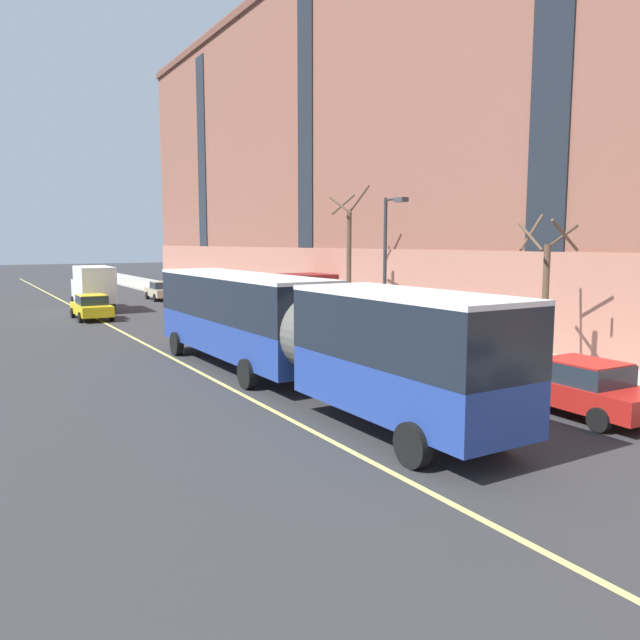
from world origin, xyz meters
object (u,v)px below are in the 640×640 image
object	(u,v)px
street_lamp	(388,255)
street_tree_far_uptown	(349,260)
parked_car_red_0	(578,387)
parked_car_navy_6	(290,320)
taxi_cab	(92,307)
city_bus	(287,325)
parked_car_champagne_4	(162,291)
street_tree_mid_block	(545,291)
parked_car_white_5	(371,339)
box_truck	(93,286)
parked_car_red_1	(219,303)

from	to	relation	value
street_lamp	street_tree_far_uptown	bearing A→B (deg)	73.37
parked_car_red_0	parked_car_navy_6	size ratio (longest dim) A/B	1.06
taxi_cab	parked_car_red_0	bearing A→B (deg)	-75.80
street_tree_far_uptown	city_bus	bearing A→B (deg)	-131.59
parked_car_champagne_4	street_tree_mid_block	xyz separation A→B (m)	(3.54, -36.09, 2.27)
parked_car_white_5	street_tree_far_uptown	size ratio (longest dim) A/B	0.61
city_bus	box_truck	xyz separation A→B (m)	(-0.90, 27.75, -0.33)
street_tree_mid_block	street_lamp	bearing A→B (deg)	103.64
city_bus	parked_car_navy_6	world-z (taller)	city_bus
parked_car_navy_6	street_lamp	xyz separation A→B (m)	(1.80, -6.00, 3.44)
street_tree_far_uptown	parked_car_red_1	bearing A→B (deg)	108.18
street_tree_mid_block	street_tree_far_uptown	world-z (taller)	street_tree_far_uptown
parked_car_navy_6	street_lamp	bearing A→B (deg)	-73.32
parked_car_red_0	parked_car_champagne_4	size ratio (longest dim) A/B	1.08
parked_car_champagne_4	taxi_cab	world-z (taller)	same
taxi_cab	street_lamp	bearing A→B (deg)	-62.54
parked_car_red_0	taxi_cab	distance (m)	30.50
parked_car_red_1	box_truck	xyz separation A→B (m)	(-6.62, 6.95, 0.98)
street_tree_far_uptown	parked_car_champagne_4	bearing A→B (deg)	98.78
parked_car_red_1	street_tree_mid_block	world-z (taller)	street_tree_mid_block
street_tree_far_uptown	street_lamp	size ratio (longest dim) A/B	1.16
parked_car_red_0	taxi_cab	xyz separation A→B (m)	(-7.48, 29.57, 0.00)
parked_car_champagne_4	taxi_cab	xyz separation A→B (m)	(-7.61, -10.82, 0.00)
parked_car_red_1	city_bus	bearing A→B (deg)	-105.38
taxi_cab	street_lamp	world-z (taller)	street_lamp
parked_car_white_5	street_tree_far_uptown	world-z (taller)	street_tree_far_uptown
parked_car_red_1	parked_car_navy_6	bearing A→B (deg)	-90.65
parked_car_red_1	box_truck	bearing A→B (deg)	133.57
city_bus	taxi_cab	size ratio (longest dim) A/B	4.07
parked_car_navy_6	box_truck	size ratio (longest dim) A/B	0.63
parked_car_champagne_4	taxi_cab	distance (m)	13.23
parked_car_champagne_4	street_tree_far_uptown	xyz separation A→B (m)	(3.56, -23.02, 3.08)
parked_car_champagne_4	parked_car_red_0	bearing A→B (deg)	-90.19
parked_car_white_5	street_tree_far_uptown	distance (m)	8.71
parked_car_navy_6	parked_car_red_1	bearing A→B (deg)	89.35
street_lamp	street_tree_mid_block	bearing A→B (deg)	-76.36
parked_car_red_0	parked_car_champagne_4	xyz separation A→B (m)	(0.13, 40.39, -0.00)
parked_car_red_1	street_tree_far_uptown	xyz separation A→B (m)	(3.44, -10.47, 3.08)
city_bus	street_tree_mid_block	distance (m)	9.59
street_tree_mid_block	street_tree_far_uptown	size ratio (longest dim) A/B	0.74
taxi_cab	parked_car_navy_6	bearing A→B (deg)	-57.85
parked_car_white_5	taxi_cab	world-z (taller)	same
parked_car_champagne_4	street_tree_far_uptown	bearing A→B (deg)	-81.22
parked_car_red_1	parked_car_champagne_4	xyz separation A→B (m)	(-0.12, 12.55, -0.00)
parked_car_red_1	parked_car_champagne_4	world-z (taller)	same
parked_car_navy_6	taxi_cab	bearing A→B (deg)	122.15
parked_car_red_0	taxi_cab	size ratio (longest dim) A/B	1.01
city_bus	street_lamp	distance (m)	8.88
street_tree_mid_block	street_tree_far_uptown	bearing A→B (deg)	89.91
street_lamp	parked_car_navy_6	bearing A→B (deg)	106.68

